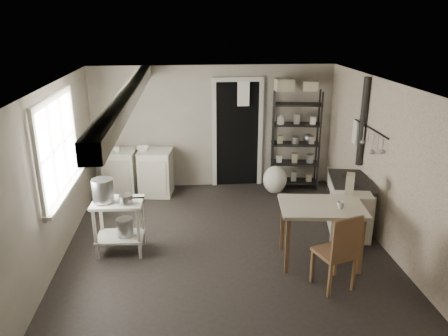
{
  "coord_description": "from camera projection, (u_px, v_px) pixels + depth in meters",
  "views": [
    {
      "loc": [
        -0.52,
        -5.48,
        3.11
      ],
      "look_at": [
        0.0,
        0.3,
        1.1
      ],
      "focal_mm": 35.0,
      "sensor_mm": 36.0,
      "label": 1
    }
  ],
  "objects": [
    {
      "name": "floor",
      "position": [
        226.0,
        248.0,
        6.22
      ],
      "size": [
        5.0,
        5.0,
        0.0
      ],
      "primitive_type": "plane",
      "color": "black",
      "rests_on": "ground"
    },
    {
      "name": "ceiling",
      "position": [
        226.0,
        85.0,
        5.47
      ],
      "size": [
        5.0,
        5.0,
        0.0
      ],
      "primitive_type": "plane",
      "rotation": [
        3.14,
        0.0,
        0.0
      ],
      "color": "beige",
      "rests_on": "wall_back"
    },
    {
      "name": "wall_back",
      "position": [
        214.0,
        127.0,
        8.2
      ],
      "size": [
        4.5,
        0.02,
        2.3
      ],
      "primitive_type": "cube",
      "color": "#A49B8C",
      "rests_on": "ground"
    },
    {
      "name": "wall_front",
      "position": [
        255.0,
        276.0,
        3.49
      ],
      "size": [
        4.5,
        0.02,
        2.3
      ],
      "primitive_type": "cube",
      "color": "#A49B8C",
      "rests_on": "ground"
    },
    {
      "name": "wall_left",
      "position": [
        53.0,
        177.0,
        5.65
      ],
      "size": [
        0.02,
        5.0,
        2.3
      ],
      "primitive_type": "cube",
      "color": "#A49B8C",
      "rests_on": "ground"
    },
    {
      "name": "wall_right",
      "position": [
        388.0,
        167.0,
        6.03
      ],
      "size": [
        0.02,
        5.0,
        2.3
      ],
      "primitive_type": "cube",
      "color": "#A49B8C",
      "rests_on": "ground"
    },
    {
      "name": "window",
      "position": [
        57.0,
        147.0,
        5.73
      ],
      "size": [
        0.12,
        1.76,
        1.28
      ],
      "primitive_type": null,
      "color": "beige",
      "rests_on": "wall_left"
    },
    {
      "name": "doorway",
      "position": [
        237.0,
        135.0,
        8.26
      ],
      "size": [
        0.96,
        0.1,
        2.08
      ],
      "primitive_type": null,
      "color": "beige",
      "rests_on": "ground"
    },
    {
      "name": "ceiling_beam",
      "position": [
        130.0,
        95.0,
        5.4
      ],
      "size": [
        0.18,
        5.0,
        0.18
      ],
      "primitive_type": null,
      "color": "beige",
      "rests_on": "ceiling"
    },
    {
      "name": "wallpaper_panel",
      "position": [
        387.0,
        167.0,
        6.03
      ],
      "size": [
        0.01,
        5.0,
        2.3
      ],
      "primitive_type": null,
      "color": "beige",
      "rests_on": "wall_right"
    },
    {
      "name": "utensil_rail",
      "position": [
        369.0,
        128.0,
        6.46
      ],
      "size": [
        0.06,
        1.2,
        0.44
      ],
      "primitive_type": null,
      "color": "#A5A5A8",
      "rests_on": "wall_right"
    },
    {
      "name": "prep_table",
      "position": [
        120.0,
        226.0,
        5.98
      ],
      "size": [
        0.69,
        0.51,
        0.77
      ],
      "primitive_type": null,
      "rotation": [
        0.0,
        0.0,
        -0.04
      ],
      "color": "beige",
      "rests_on": "ground"
    },
    {
      "name": "stockpot",
      "position": [
        103.0,
        190.0,
        5.78
      ],
      "size": [
        0.38,
        0.38,
        0.31
      ],
      "primitive_type": "cylinder",
      "rotation": [
        0.0,
        0.0,
        0.43
      ],
      "color": "#A5A5A8",
      "rests_on": "prep_table"
    },
    {
      "name": "saucepan",
      "position": [
        126.0,
        198.0,
        5.76
      ],
      "size": [
        0.2,
        0.2,
        0.1
      ],
      "primitive_type": "cylinder",
      "rotation": [
        0.0,
        0.0,
        -0.1
      ],
      "color": "#A5A5A8",
      "rests_on": "prep_table"
    },
    {
      "name": "bucket",
      "position": [
        125.0,
        227.0,
        5.98
      ],
      "size": [
        0.29,
        0.29,
        0.25
      ],
      "primitive_type": "cylinder",
      "rotation": [
        0.0,
        0.0,
        0.3
      ],
      "color": "#A5A5A8",
      "rests_on": "prep_table"
    },
    {
      "name": "base_cabinets",
      "position": [
        138.0,
        170.0,
        7.97
      ],
      "size": [
        1.34,
        0.72,
        0.84
      ],
      "primitive_type": null,
      "rotation": [
        0.0,
        0.0,
        -0.14
      ],
      "color": "beige",
      "rests_on": "ground"
    },
    {
      "name": "mixing_bowl",
      "position": [
        142.0,
        144.0,
        7.83
      ],
      "size": [
        0.33,
        0.33,
        0.08
      ],
      "primitive_type": "imported",
      "rotation": [
        0.0,
        0.0,
        0.08
      ],
      "color": "white",
      "rests_on": "base_cabinets"
    },
    {
      "name": "counter_cup",
      "position": [
        116.0,
        145.0,
        7.68
      ],
      "size": [
        0.14,
        0.14,
        0.11
      ],
      "primitive_type": "imported",
      "rotation": [
        0.0,
        0.0,
        -0.01
      ],
      "color": "white",
      "rests_on": "base_cabinets"
    },
    {
      "name": "shelf_rack",
      "position": [
        296.0,
        139.0,
        8.14
      ],
      "size": [
        0.92,
        0.47,
        1.86
      ],
      "primitive_type": null,
      "rotation": [
        0.0,
        0.0,
        -0.15
      ],
      "color": "black",
      "rests_on": "ground"
    },
    {
      "name": "shelf_jar",
      "position": [
        281.0,
        118.0,
        7.96
      ],
      "size": [
        0.11,
        0.11,
        0.2
      ],
      "primitive_type": "imported",
      "rotation": [
        0.0,
        0.0,
        0.25
      ],
      "color": "white",
      "rests_on": "shelf_rack"
    },
    {
      "name": "storage_box_a",
      "position": [
        284.0,
        83.0,
        7.74
      ],
      "size": [
        0.32,
        0.28,
        0.21
      ],
      "primitive_type": "cube",
      "rotation": [
        0.0,
        0.0,
        0.04
      ],
      "color": "beige",
      "rests_on": "shelf_rack"
    },
    {
      "name": "storage_box_b",
      "position": [
        310.0,
        83.0,
        7.78
      ],
      "size": [
        0.3,
        0.29,
        0.17
      ],
      "primitive_type": "cube",
      "rotation": [
        0.0,
        0.0,
        -0.17
      ],
      "color": "beige",
      "rests_on": "shelf_rack"
    },
    {
      "name": "stove",
      "position": [
        349.0,
        203.0,
        6.63
      ],
      "size": [
        0.76,
        1.11,
        0.8
      ],
      "primitive_type": null,
      "rotation": [
        0.0,
        0.0,
        -0.2
      ],
      "color": "beige",
      "rests_on": "ground"
    },
    {
      "name": "stovepipe",
      "position": [
        363.0,
        122.0,
        6.68
      ],
      "size": [
        0.14,
        0.14,
        1.38
      ],
      "primitive_type": null,
      "rotation": [
        0.0,
        0.0,
        0.38
      ],
      "color": "black",
      "rests_on": "stove"
    },
    {
      "name": "side_ledge",
      "position": [
        351.0,
        219.0,
        6.11
      ],
      "size": [
        0.56,
        0.36,
        0.81
      ],
      "primitive_type": null,
      "rotation": [
        0.0,
        0.0,
        -0.15
      ],
      "color": "beige",
      "rests_on": "ground"
    },
    {
      "name": "oats_box",
      "position": [
        350.0,
        180.0,
        5.96
      ],
      "size": [
        0.18,
        0.21,
        0.28
      ],
      "primitive_type": "cube",
      "rotation": [
        0.0,
        0.0,
        -0.41
      ],
      "color": "beige",
      "rests_on": "side_ledge"
    },
    {
      "name": "work_table",
      "position": [
        320.0,
        235.0,
        5.77
      ],
      "size": [
        1.15,
        0.86,
        0.82
      ],
      "primitive_type": null,
      "rotation": [
        0.0,
        0.0,
        -0.11
      ],
      "color": "beige",
      "rests_on": "ground"
    },
    {
      "name": "table_cup",
      "position": [
        340.0,
        209.0,
        5.54
      ],
      "size": [
        0.1,
        0.1,
        0.09
      ],
      "primitive_type": "imported",
      "rotation": [
        0.0,
        0.0,
        -0.03
      ],
      "color": "white",
      "rests_on": "work_table"
    },
    {
      "name": "chair",
      "position": [
        334.0,
        251.0,
        5.18
      ],
      "size": [
        0.52,
        0.54,
        0.99
      ],
      "primitive_type": null,
      "rotation": [
        0.0,
        0.0,
        0.32
      ],
      "color": "brown",
      "rests_on": "ground"
    },
    {
      "name": "flour_sack",
      "position": [
        275.0,
        181.0,
        8.08
      ],
      "size": [
        0.49,
        0.43,
        0.53
      ],
      "primitive_type": "ellipsoid",
      "rotation": [
        0.0,
        0.0,
        0.15
      ],
      "color": "white",
      "rests_on": "ground"
    },
    {
      "name": "floor_crock",
      "position": [
        346.0,
        239.0,
        6.29
      ],
      "size": [
        0.15,
        0.15,
        0.17
      ],
      "primitive_type": "cylinder",
      "rotation": [
        0.0,
        0.0,
        0.08
      ],
      "color": "white",
      "rests_on": "ground"
    }
  ]
}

